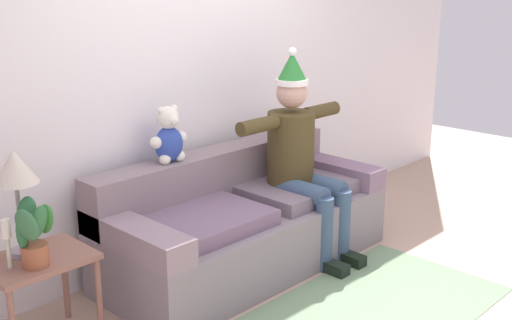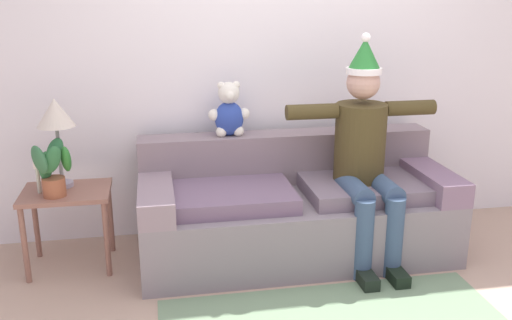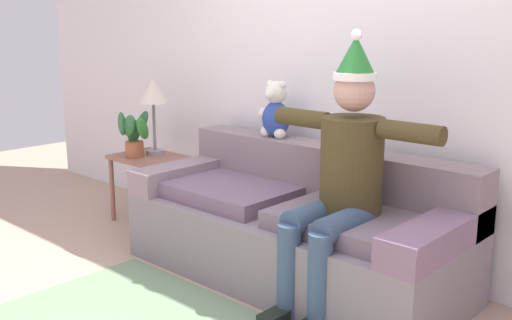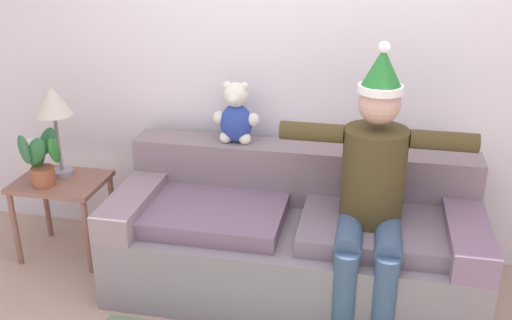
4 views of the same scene
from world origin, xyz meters
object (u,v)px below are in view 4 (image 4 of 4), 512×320
object	(u,v)px
teddy_bear	(236,115)
potted_plant	(41,158)
person_seated	(372,187)
table_lamp	(53,106)
candle_tall	(32,154)
side_table	(62,192)
couch	(294,237)

from	to	relation	value
teddy_bear	potted_plant	bearing A→B (deg)	-164.34
person_seated	table_lamp	distance (m)	2.00
table_lamp	potted_plant	distance (m)	0.33
table_lamp	candle_tall	size ratio (longest dim) A/B	2.20
teddy_bear	side_table	distance (m)	1.23
person_seated	side_table	xyz separation A→B (m)	(-1.93, 0.20, -0.31)
teddy_bear	candle_tall	distance (m)	1.30
potted_plant	candle_tall	size ratio (longest dim) A/B	1.39
table_lamp	potted_plant	bearing A→B (deg)	-96.47
couch	table_lamp	size ratio (longest dim) A/B	3.60
couch	teddy_bear	size ratio (longest dim) A/B	5.49
candle_tall	potted_plant	bearing A→B (deg)	-34.33
teddy_bear	person_seated	bearing A→B (deg)	-27.33
teddy_bear	table_lamp	bearing A→B (deg)	-172.71
side_table	candle_tall	xyz separation A→B (m)	(-0.15, -0.02, 0.26)
couch	table_lamp	bearing A→B (deg)	175.23
candle_tall	person_seated	bearing A→B (deg)	-5.00
couch	person_seated	distance (m)	0.64
person_seated	side_table	bearing A→B (deg)	174.01
couch	potted_plant	distance (m)	1.61
person_seated	table_lamp	bearing A→B (deg)	171.64
person_seated	candle_tall	bearing A→B (deg)	175.00
potted_plant	person_seated	bearing A→B (deg)	-3.21
teddy_bear	table_lamp	distance (m)	1.14
couch	teddy_bear	world-z (taller)	teddy_bear
teddy_bear	side_table	bearing A→B (deg)	-168.16
table_lamp	candle_tall	world-z (taller)	table_lamp
person_seated	potted_plant	bearing A→B (deg)	176.79
couch	teddy_bear	xyz separation A→B (m)	(-0.41, 0.27, 0.64)
person_seated	potted_plant	size ratio (longest dim) A/B	4.07
person_seated	table_lamp	world-z (taller)	person_seated
table_lamp	candle_tall	distance (m)	0.33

